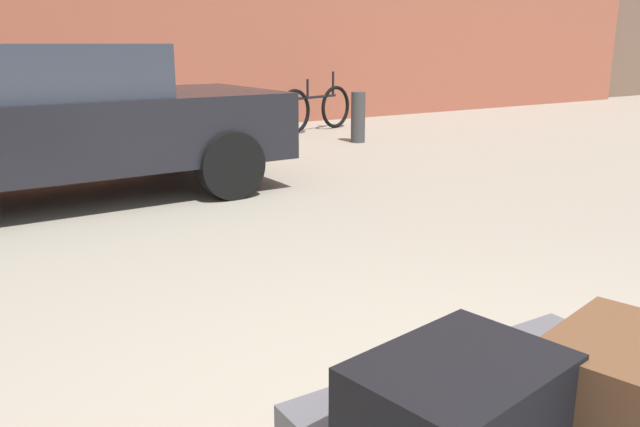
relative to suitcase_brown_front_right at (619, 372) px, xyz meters
The scene contains 6 objects.
suitcase_brown_front_right is the anchor object (origin of this frame).
suitcase_black_front_left 0.56m from the suitcase_brown_front_right, 166.42° to the left, with size 0.59×0.43×0.25m, color black.
parked_car 5.33m from the suitcase_brown_front_right, 98.18° to the left, with size 4.34×2.00×1.42m.
bicycle_leaning 9.05m from the suitcase_brown_front_right, 63.85° to the left, with size 1.70×0.57×0.96m.
bollard_kerb_near 7.09m from the suitcase_brown_front_right, 71.18° to the left, with size 0.21×0.21×0.74m, color #383838.
bollard_kerb_mid 7.73m from the suitcase_brown_front_right, 60.23° to the left, with size 0.21×0.21×0.74m, color #383838.
Camera 1 is at (-1.48, -1.13, 1.42)m, focal length 36.09 mm.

